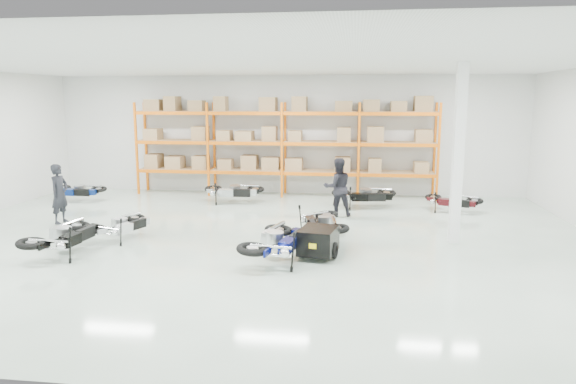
# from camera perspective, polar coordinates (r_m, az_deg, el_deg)

# --- Properties ---
(room) EXTENTS (18.00, 18.00, 18.00)m
(room) POSITION_cam_1_polar(r_m,az_deg,el_deg) (12.96, -4.41, 4.25)
(room) COLOR silver
(room) RESTS_ON ground
(pallet_rack) EXTENTS (11.28, 0.98, 3.62)m
(pallet_rack) POSITION_cam_1_polar(r_m,az_deg,el_deg) (19.30, -0.50, 6.25)
(pallet_rack) COLOR orange
(pallet_rack) RESTS_ON ground
(structural_column) EXTENTS (0.25, 0.25, 4.50)m
(structural_column) POSITION_cam_1_polar(r_m,az_deg,el_deg) (13.44, 18.38, 3.97)
(structural_column) COLOR white
(structural_column) RESTS_ON ground
(moto_blue_centre) EXTENTS (1.36, 2.16, 1.30)m
(moto_blue_centre) POSITION_cam_1_polar(r_m,az_deg,el_deg) (11.46, -1.26, -4.83)
(moto_blue_centre) COLOR #080F55
(moto_blue_centre) RESTS_ON ground
(moto_silver_left) EXTENTS (1.34, 1.82, 1.06)m
(moto_silver_left) POSITION_cam_1_polar(r_m,az_deg,el_deg) (13.97, -18.05, -3.08)
(moto_silver_left) COLOR #B8BABF
(moto_silver_left) RESTS_ON ground
(moto_black_far_left) EXTENTS (1.14, 2.01, 1.25)m
(moto_black_far_left) POSITION_cam_1_polar(r_m,az_deg,el_deg) (13.06, -23.63, -3.95)
(moto_black_far_left) COLOR black
(moto_black_far_left) RESTS_ON ground
(moto_touring_right) EXTENTS (1.31, 2.03, 1.22)m
(moto_touring_right) POSITION_cam_1_polar(r_m,az_deg,el_deg) (13.32, 3.88, -2.89)
(moto_touring_right) COLOR black
(moto_touring_right) RESTS_ON ground
(trailer) EXTENTS (0.95, 1.70, 0.69)m
(trailer) POSITION_cam_1_polar(r_m,az_deg,el_deg) (11.82, 3.38, -5.43)
(trailer) COLOR black
(trailer) RESTS_ON ground
(moto_back_a) EXTENTS (1.74, 0.92, 1.10)m
(moto_back_a) POSITION_cam_1_polar(r_m,az_deg,el_deg) (19.76, -22.40, 0.50)
(moto_back_a) COLOR navy
(moto_back_a) RESTS_ON ground
(moto_back_b) EXTENTS (1.85, 0.97, 1.18)m
(moto_back_b) POSITION_cam_1_polar(r_m,az_deg,el_deg) (18.11, -6.13, 0.51)
(moto_back_b) COLOR #9FA4A8
(moto_back_b) RESTS_ON ground
(moto_back_c) EXTENTS (1.94, 1.09, 1.21)m
(moto_back_c) POSITION_cam_1_polar(r_m,az_deg,el_deg) (17.39, 8.49, 0.09)
(moto_back_c) COLOR black
(moto_back_c) RESTS_ON ground
(moto_back_d) EXTENTS (1.75, 1.31, 1.02)m
(moto_back_d) POSITION_cam_1_polar(r_m,az_deg,el_deg) (17.39, 17.81, -0.58)
(moto_back_d) COLOR #3D0C10
(moto_back_d) RESTS_ON ground
(person_left) EXTENTS (0.50, 0.69, 1.75)m
(person_left) POSITION_cam_1_polar(r_m,az_deg,el_deg) (16.44, -24.05, -0.18)
(person_left) COLOR black
(person_left) RESTS_ON ground
(person_back) EXTENTS (1.05, 0.92, 1.82)m
(person_back) POSITION_cam_1_polar(r_m,az_deg,el_deg) (16.00, 5.53, 0.53)
(person_back) COLOR black
(person_back) RESTS_ON ground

